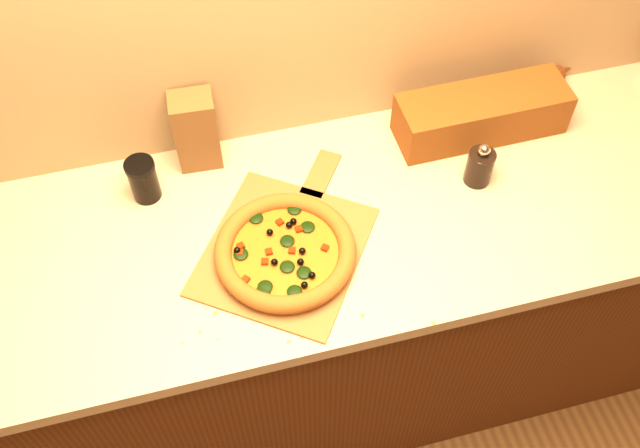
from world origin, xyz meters
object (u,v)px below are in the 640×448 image
at_px(pizza, 285,252).
at_px(dark_jar, 143,180).
at_px(pizza_peel, 286,246).
at_px(pepper_grinder, 480,166).
at_px(rolling_pin, 527,92).

relative_size(pizza, dark_jar, 2.79).
bearing_deg(pizza_peel, pepper_grinder, 43.71).
relative_size(pizza, rolling_pin, 0.93).
height_order(pizza_peel, pizza, pizza).
bearing_deg(pizza, rolling_pin, 24.76).
bearing_deg(pizza_peel, dark_jar, 176.13).
bearing_deg(rolling_pin, pizza, -155.24).
relative_size(pepper_grinder, dark_jar, 1.08).
xyz_separation_m(pepper_grinder, dark_jar, (-0.82, 0.16, 0.01)).
relative_size(pizza_peel, rolling_pin, 1.55).
xyz_separation_m(pizza, pepper_grinder, (0.53, 0.11, 0.02)).
distance_m(pizza_peel, pizza, 0.04).
height_order(pepper_grinder, dark_jar, pepper_grinder).
bearing_deg(dark_jar, pepper_grinder, -11.18).
bearing_deg(dark_jar, rolling_pin, 4.32).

